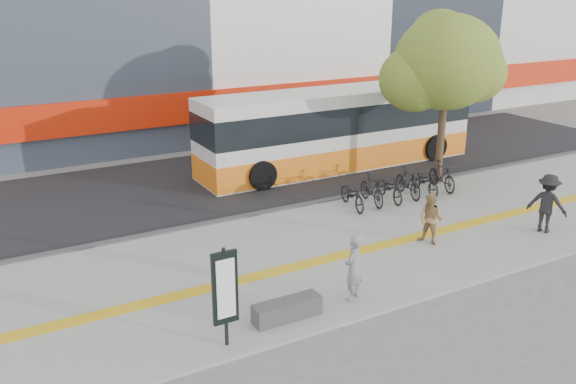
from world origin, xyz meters
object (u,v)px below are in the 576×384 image
seated_woman (353,268)px  pedestrian_dark (547,203)px  bench (287,310)px  pedestrian_tan (431,219)px  street_tree (444,64)px  bus (339,131)px  signboard (225,289)px

seated_woman → pedestrian_dark: pedestrian_dark is taller
bench → pedestrian_tan: 5.90m
street_tree → bus: street_tree is taller
pedestrian_tan → signboard: bearing=-97.3°
seated_woman → pedestrian_dark: (7.52, 0.63, 0.08)m
bus → signboard: bearing=-133.2°
pedestrian_tan → street_tree: bearing=113.9°
pedestrian_dark → signboard: bearing=70.0°
signboard → street_tree: (11.38, 6.33, 3.15)m
seated_woman → bus: bearing=-156.7°
bench → street_tree: bearing=31.6°
bus → pedestrian_dark: bus is taller
street_tree → seated_woman: street_tree is taller
bench → street_tree: size_ratio=0.25×
bench → seated_woman: seated_woman is taller
pedestrian_dark → bench: bearing=69.1°
seated_woman → pedestrian_tan: (3.83, 1.63, -0.07)m
bench → seated_woman: size_ratio=0.97×
pedestrian_tan → pedestrian_dark: (3.68, -1.00, 0.15)m
signboard → seated_woman: (3.40, 0.34, -0.46)m
signboard → street_tree: size_ratio=0.35×
bench → pedestrian_tan: bearing=16.5°
bench → bus: 12.51m
street_tree → pedestrian_dark: (-0.46, -5.35, -3.53)m
street_tree → pedestrian_dark: street_tree is taller
pedestrian_tan → pedestrian_dark: 3.82m
seated_woman → street_tree: bearing=-178.1°
bench → bus: bus is taller
signboard → pedestrian_dark: size_ratio=1.22×
seated_woman → pedestrian_tan: seated_woman is taller
signboard → bus: 13.73m
street_tree → pedestrian_dark: size_ratio=3.49×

